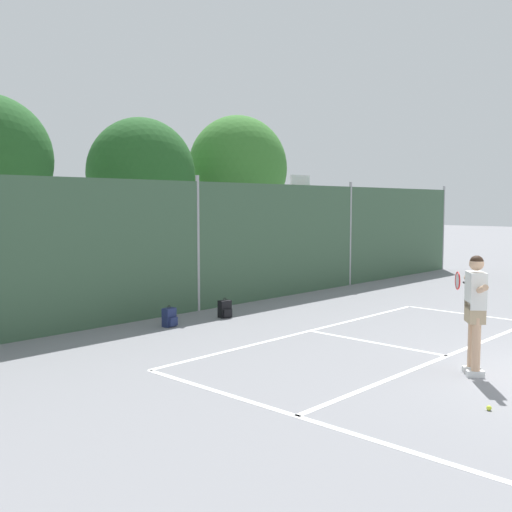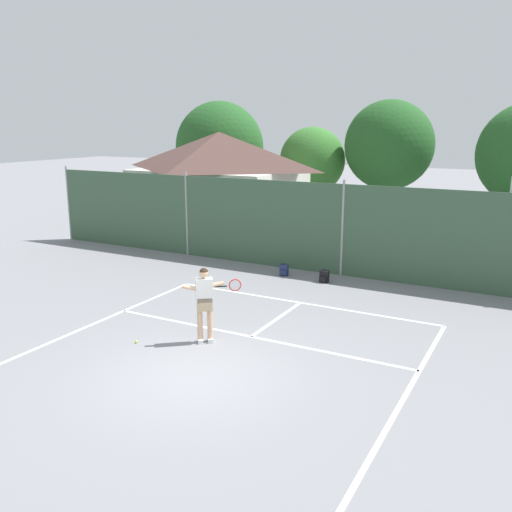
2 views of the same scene
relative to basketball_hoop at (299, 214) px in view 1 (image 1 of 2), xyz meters
The scene contains 7 objects.
chainlink_fence 5.67m from the basketball_hoop, 166.78° to the right, with size 26.09×0.09×3.32m.
basketball_hoop is the anchor object (origin of this frame).
treeline_backdrop 9.91m from the basketball_hoop, 123.66° to the left, with size 26.68×4.63×6.80m.
tennis_player 10.74m from the basketball_hoop, 126.07° to the right, with size 1.11×1.00×1.85m.
tennis_ball 12.43m from the basketball_hoop, 129.20° to the right, with size 0.07×0.07×0.07m, color #CCE033.
backpack_navy 7.85m from the basketball_hoop, 162.18° to the right, with size 0.31×0.28×0.46m.
backpack_black 6.51m from the basketball_hoop, 156.77° to the right, with size 0.30×0.28×0.46m.
Camera 1 is at (-9.78, -2.19, 2.64)m, focal length 42.52 mm.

